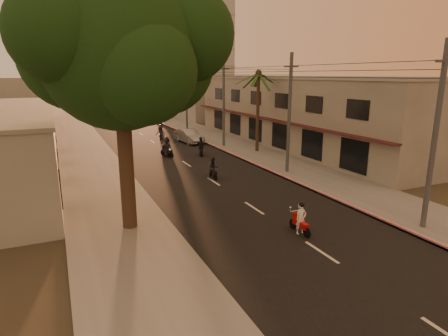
{
  "coord_description": "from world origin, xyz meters",
  "views": [
    {
      "loc": [
        -9.87,
        -15.67,
        7.42
      ],
      "look_at": [
        -0.26,
        5.6,
        1.58
      ],
      "focal_mm": 30.0,
      "sensor_mm": 36.0,
      "label": 1
    }
  ],
  "objects": [
    {
      "name": "palm_tree",
      "position": [
        8.0,
        16.0,
        7.15
      ],
      "size": [
        5.0,
        5.0,
        8.2
      ],
      "color": "black",
      "rests_on": "ground"
    },
    {
      "name": "shophouse_row",
      "position": [
        13.95,
        18.0,
        3.65
      ],
      "size": [
        8.8,
        34.2,
        7.3
      ],
      "color": "gray",
      "rests_on": "ground"
    },
    {
      "name": "scooter_far_b",
      "position": [
        1.23,
        26.89,
        0.82
      ],
      "size": [
        1.5,
        1.74,
        1.79
      ],
      "rotation": [
        0.0,
        0.0,
        -0.35
      ],
      "color": "black",
      "rests_on": "ground"
    },
    {
      "name": "scooter_mid_a",
      "position": [
        0.32,
        8.8,
        0.74
      ],
      "size": [
        0.85,
        1.66,
        1.63
      ],
      "rotation": [
        0.0,
        0.0,
        -0.08
      ],
      "color": "black",
      "rests_on": "ground"
    },
    {
      "name": "filler_left_near",
      "position": [
        -14.0,
        34.0,
        2.2
      ],
      "size": [
        8.0,
        14.0,
        4.4
      ],
      "primitive_type": "cube",
      "color": "#9A968B",
      "rests_on": "ground"
    },
    {
      "name": "sidewalk_right",
      "position": [
        7.5,
        20.0,
        0.06
      ],
      "size": [
        5.0,
        140.0,
        0.12
      ],
      "primitive_type": "cube",
      "color": "slate",
      "rests_on": "ground"
    },
    {
      "name": "broadleaf_tree",
      "position": [
        -6.61,
        2.14,
        8.48
      ],
      "size": [
        9.6,
        8.7,
        12.1
      ],
      "color": "black",
      "rests_on": "ground"
    },
    {
      "name": "parked_car",
      "position": [
        3.58,
        23.63,
        0.77
      ],
      "size": [
        2.89,
        5.1,
        1.54
      ],
      "primitive_type": "imported",
      "rotation": [
        0.0,
        0.0,
        0.14
      ],
      "color": "gray",
      "rests_on": "ground"
    },
    {
      "name": "scooter_far_c",
      "position": [
        3.13,
        34.36,
        0.74
      ],
      "size": [
        1.01,
        1.62,
        1.63
      ],
      "rotation": [
        0.0,
        0.0,
        -0.28
      ],
      "color": "black",
      "rests_on": "ground"
    },
    {
      "name": "scooter_red",
      "position": [
        0.33,
        -1.98,
        0.71
      ],
      "size": [
        0.62,
        1.65,
        1.62
      ],
      "rotation": [
        0.0,
        0.0,
        -0.01
      ],
      "color": "black",
      "rests_on": "ground"
    },
    {
      "name": "ground",
      "position": [
        0.0,
        0.0,
        0.0
      ],
      "size": [
        160.0,
        160.0,
        0.0
      ],
      "primitive_type": "plane",
      "color": "#383023",
      "rests_on": "ground"
    },
    {
      "name": "sidewalk_left",
      "position": [
        -7.5,
        20.0,
        0.06
      ],
      "size": [
        5.0,
        140.0,
        0.12
      ],
      "primitive_type": "cube",
      "color": "slate",
      "rests_on": "ground"
    },
    {
      "name": "scooter_far_a",
      "position": [
        -0.7,
        17.37,
        0.86
      ],
      "size": [
        1.23,
        1.84,
        1.89
      ],
      "rotation": [
        0.0,
        0.0,
        0.34
      ],
      "color": "black",
      "rests_on": "ground"
    },
    {
      "name": "filler_right",
      "position": [
        14.0,
        45.0,
        3.0
      ],
      "size": [
        8.0,
        14.0,
        6.0
      ],
      "primitive_type": "cube",
      "color": "#9A968B",
      "rests_on": "ground"
    },
    {
      "name": "filler_left_far",
      "position": [
        -14.0,
        52.0,
        3.5
      ],
      "size": [
        8.0,
        14.0,
        7.0
      ],
      "primitive_type": "cube",
      "color": "#9A968B",
      "rests_on": "ground"
    },
    {
      "name": "curb_stripe",
      "position": [
        5.1,
        15.0,
        0.1
      ],
      "size": [
        0.2,
        60.0,
        0.2
      ],
      "primitive_type": "cube",
      "color": "red",
      "rests_on": "ground"
    },
    {
      "name": "scooter_mid_b",
      "position": [
        2.34,
        16.64,
        0.82
      ],
      "size": [
        1.24,
        1.77,
        1.8
      ],
      "rotation": [
        0.0,
        0.0,
        -0.32
      ],
      "color": "black",
      "rests_on": "ground"
    },
    {
      "name": "utility_poles",
      "position": [
        6.2,
        20.0,
        6.54
      ],
      "size": [
        1.2,
        48.26,
        9.0
      ],
      "color": "#38383A",
      "rests_on": "ground"
    },
    {
      "name": "distant_tower",
      "position": [
        16.0,
        56.0,
        14.0
      ],
      "size": [
        12.1,
        12.1,
        28.0
      ],
      "color": "#B7B5B2",
      "rests_on": "ground"
    },
    {
      "name": "road",
      "position": [
        0.0,
        20.0,
        0.01
      ],
      "size": [
        10.0,
        140.0,
        0.02
      ],
      "primitive_type": "cube",
      "color": "black",
      "rests_on": "ground"
    }
  ]
}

